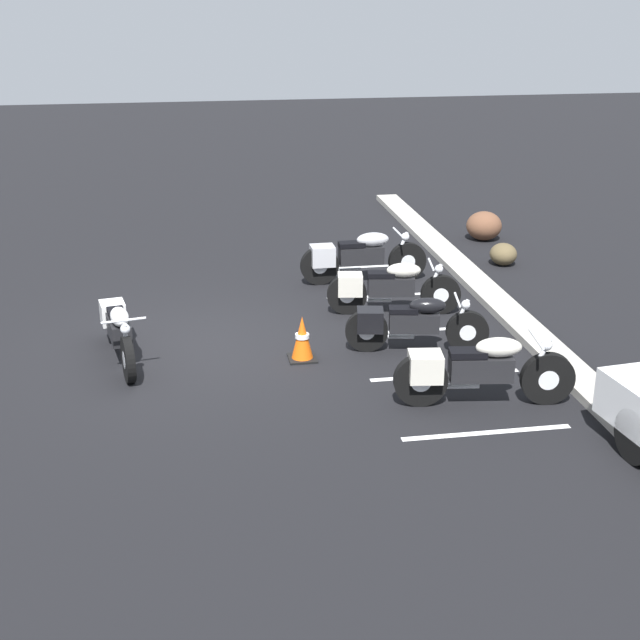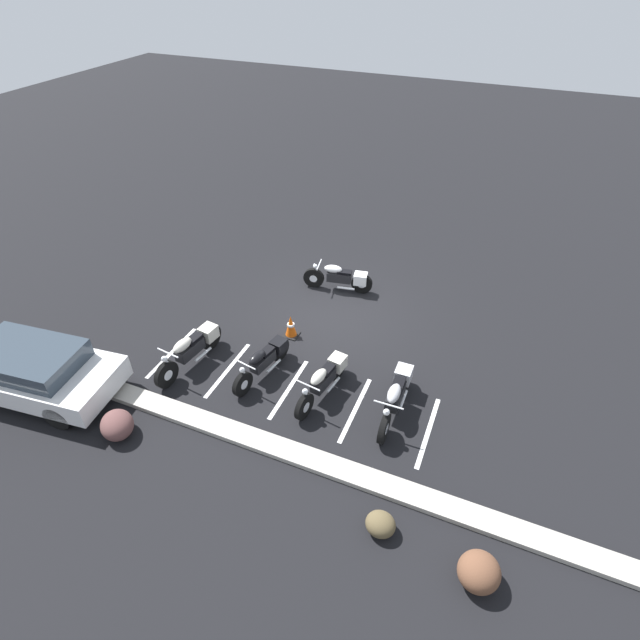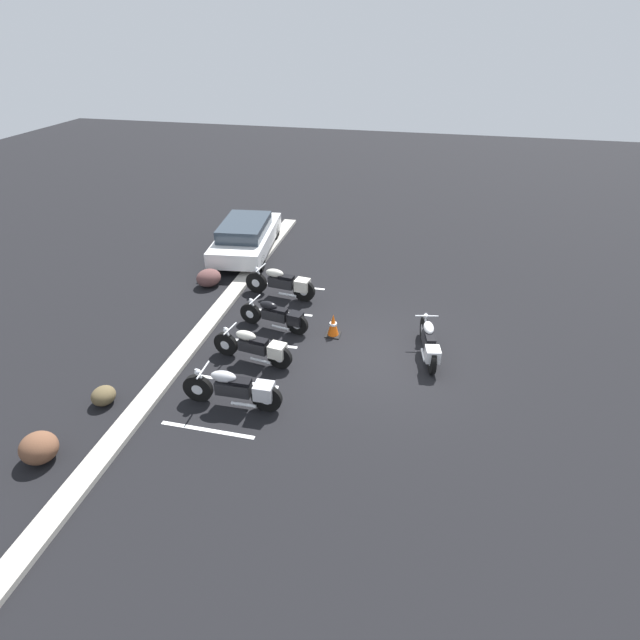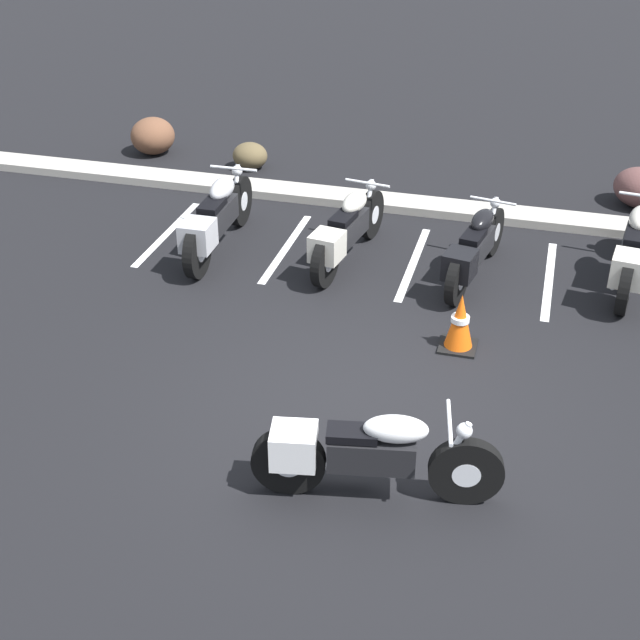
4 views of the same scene
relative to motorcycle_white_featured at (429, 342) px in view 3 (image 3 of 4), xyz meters
The scene contains 17 objects.
ground 1.29m from the motorcycle_white_featured, 101.31° to the left, with size 60.00×60.00×0.00m, color black.
motorcycle_white_featured is the anchor object (origin of this frame).
parked_bike_0 4.97m from the motorcycle_white_featured, 125.28° to the left, with size 0.65×2.30×0.91m.
parked_bike_1 4.36m from the motorcycle_white_featured, 105.76° to the left, with size 0.71×2.16×0.85m.
parked_bike_2 4.17m from the motorcycle_white_featured, 84.16° to the left, with size 0.72×2.07×0.82m.
parked_bike_3 5.05m from the motorcycle_white_featured, 63.21° to the left, with size 0.72×2.30×0.91m.
car_white 8.56m from the motorcycle_white_featured, 52.41° to the left, with size 4.48×2.28×1.29m.
concrete_curb 6.14m from the motorcycle_white_featured, 92.21° to the left, with size 18.00×0.50×0.12m, color #A8A399.
landscape_rock_0 7.83m from the motorcycle_white_featured, 116.15° to the left, with size 0.56×0.51×0.42m, color brown.
landscape_rock_1 7.51m from the motorcycle_white_featured, 70.71° to the left, with size 0.81×0.69×0.57m, color brown.
landscape_rock_2 8.94m from the motorcycle_white_featured, 125.75° to the left, with size 0.71×0.73×0.60m, color brown.
traffic_cone 2.61m from the motorcycle_white_featured, 79.59° to the left, with size 0.40×0.40×0.65m.
stall_line_0 5.81m from the motorcycle_white_featured, 130.33° to the left, with size 0.10×2.10×0.00m, color white.
stall_line_1 4.89m from the motorcycle_white_featured, 114.88° to the left, with size 0.10×2.10×0.00m, color white.
stall_line_2 4.45m from the motorcycle_white_featured, 94.51° to the left, with size 0.10×2.10×0.00m, color white.
stall_line_3 4.64m from the motorcycle_white_featured, 72.98° to the left, with size 0.10×2.10×0.00m, color white.
stall_line_4 5.39m from the motorcycle_white_featured, 55.35° to the left, with size 0.10×2.10×0.00m, color white.
Camera 3 is at (-10.60, -0.83, 7.46)m, focal length 28.00 mm.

